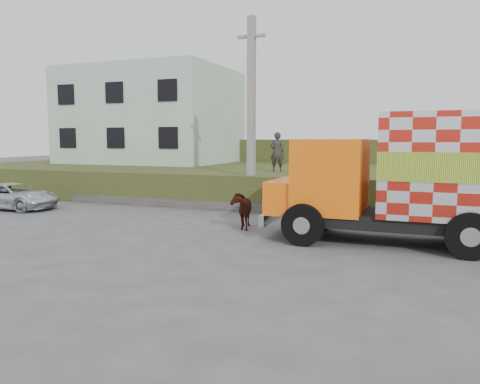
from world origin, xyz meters
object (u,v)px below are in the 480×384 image
at_px(cargo_truck, 433,178).
at_px(pedestrian, 277,152).
at_px(utility_pole, 251,114).
at_px(cow, 241,209).
at_px(suv, 13,196).

bearing_deg(cargo_truck, pedestrian, 133.32).
distance_m(utility_pole, cargo_truck, 8.54).
distance_m(cargo_truck, pedestrian, 9.77).
xyz_separation_m(cow, pedestrian, (-0.74, 6.55, 1.78)).
bearing_deg(cow, utility_pole, 85.18).
bearing_deg(pedestrian, cargo_truck, 118.29).
relative_size(cow, suv, 0.38).
bearing_deg(cargo_truck, suv, 176.52).
distance_m(utility_pole, cow, 5.25).
bearing_deg(pedestrian, cow, 81.32).
bearing_deg(cargo_truck, cow, 174.78).
height_order(suv, pedestrian, pedestrian).
height_order(cow, suv, cow).
xyz_separation_m(suv, pedestrian, (10.08, 6.09, 1.86)).
bearing_deg(suv, cow, -97.25).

